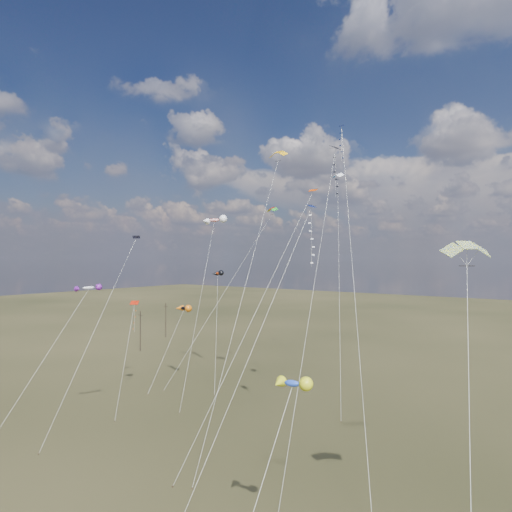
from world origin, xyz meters
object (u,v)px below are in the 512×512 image
Objects in this scene: utility_pole_far at (166,320)px; parafoil_yellow at (278,154)px; diamond_black_high at (333,185)px; utility_pole_near at (140,331)px; novelty_black_orange at (184,308)px.

parafoil_yellow is at bearing -27.56° from utility_pole_far.
parafoil_yellow reaches higher than diamond_black_high.
parafoil_yellow is at bearing 157.71° from diamond_black_high.
utility_pole_near is at bearing 164.19° from parafoil_yellow.
diamond_black_high reaches higher than novelty_black_orange.
utility_pole_near is 0.68× the size of novelty_black_orange.
utility_pole_near is 16.12m from utility_pole_far.
parafoil_yellow reaches higher than utility_pole_far.
diamond_black_high is (59.07, -29.71, 22.51)m from utility_pole_far.
utility_pole_far is at bearing 119.74° from utility_pole_near.
diamond_black_high reaches higher than utility_pole_far.
parafoil_yellow is 2.78× the size of novelty_black_orange.
utility_pole_far is at bearing 152.44° from parafoil_yellow.
utility_pole_near is 27.75m from novelty_black_orange.
utility_pole_near is at bearing 154.42° from novelty_black_orange.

